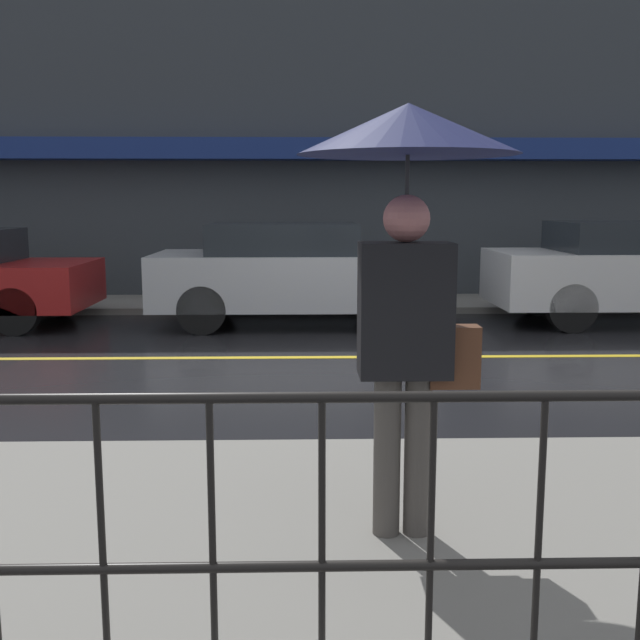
# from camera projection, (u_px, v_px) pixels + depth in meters

# --- Properties ---
(ground_plane) EXTENTS (80.00, 80.00, 0.00)m
(ground_plane) POSITION_uv_depth(u_px,v_px,m) (355.00, 357.00, 8.40)
(ground_plane) COLOR black
(sidewalk_near) EXTENTS (28.00, 2.97, 0.10)m
(sidewalk_near) POSITION_uv_depth(u_px,v_px,m) (421.00, 542.00, 3.74)
(sidewalk_near) COLOR gray
(sidewalk_near) RESTS_ON ground_plane
(sidewalk_far) EXTENTS (28.00, 1.73, 0.10)m
(sidewalk_far) POSITION_uv_depth(u_px,v_px,m) (338.00, 304.00, 12.43)
(sidewalk_far) COLOR gray
(sidewalk_far) RESTS_ON ground_plane
(lane_marking) EXTENTS (25.20, 0.12, 0.01)m
(lane_marking) POSITION_uv_depth(u_px,v_px,m) (355.00, 357.00, 8.40)
(lane_marking) COLOR gold
(lane_marking) RESTS_ON ground_plane
(building_storefront) EXTENTS (28.00, 0.85, 6.52)m
(building_storefront) POSITION_uv_depth(u_px,v_px,m) (336.00, 114.00, 12.90)
(building_storefront) COLOR #383D42
(building_storefront) RESTS_ON ground_plane
(railing_foreground) EXTENTS (12.00, 0.04, 1.05)m
(railing_foreground) POSITION_uv_depth(u_px,v_px,m) (486.00, 509.00, 2.41)
(railing_foreground) COLOR black
(railing_foreground) RESTS_ON sidewalk_near
(pedestrian) EXTENTS (1.03, 1.03, 2.08)m
(pedestrian) POSITION_uv_depth(u_px,v_px,m) (408.00, 201.00, 3.47)
(pedestrian) COLOR #4C4742
(pedestrian) RESTS_ON sidewalk_near
(car_silver) EXTENTS (3.92, 1.78, 1.43)m
(car_silver) POSITION_uv_depth(u_px,v_px,m) (293.00, 272.00, 10.54)
(car_silver) COLOR #B2B5BA
(car_silver) RESTS_ON ground_plane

